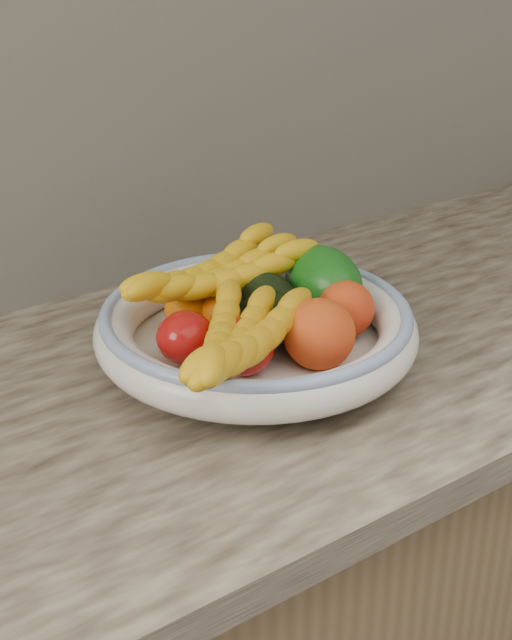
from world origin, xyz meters
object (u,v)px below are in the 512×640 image
at_px(fruit_bowl, 256,329).
at_px(banana_bunch_back, 216,281).
at_px(banana_bunch_front, 237,348).
at_px(green_mango, 323,282).

height_order(fruit_bowl, banana_bunch_back, banana_bunch_back).
bearing_deg(banana_bunch_back, banana_bunch_front, -122.20).
relative_size(green_mango, banana_bunch_back, 0.44).
bearing_deg(green_mango, fruit_bowl, -167.33).
xyz_separation_m(green_mango, banana_bunch_front, (-0.20, -0.10, 0.01)).
height_order(fruit_bowl, banana_bunch_front, banana_bunch_front).
xyz_separation_m(banana_bunch_back, banana_bunch_front, (-0.07, -0.15, -0.01)).
relative_size(banana_bunch_back, banana_bunch_front, 0.98).
distance_m(green_mango, banana_bunch_back, 0.14).
bearing_deg(banana_bunch_back, fruit_bowl, -88.76).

